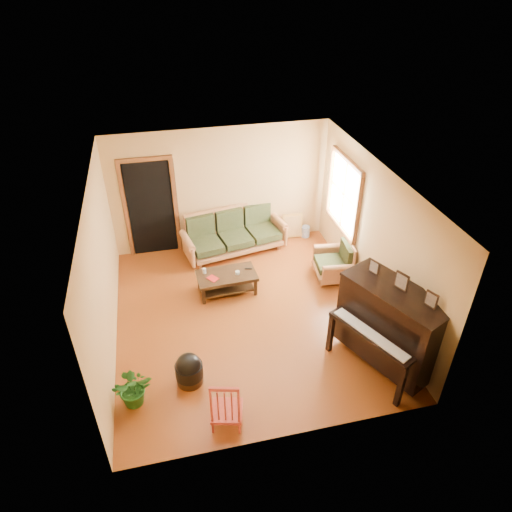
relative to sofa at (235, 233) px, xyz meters
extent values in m
plane|color=#60280C|center=(-0.19, -2.07, -0.46)|extent=(5.00, 5.00, 0.00)
cube|color=black|center=(-1.64, 0.41, 0.57)|extent=(1.08, 0.16, 2.05)
cube|color=white|center=(2.02, -0.77, 1.04)|extent=(0.12, 1.36, 1.46)
cube|color=#A6673D|center=(0.00, 0.00, 0.00)|extent=(2.27, 1.28, 0.92)
cube|color=black|center=(-0.41, -1.32, -0.26)|extent=(1.12, 0.64, 0.40)
cube|color=#A6673D|center=(1.68, -1.32, -0.07)|extent=(0.83, 0.86, 0.78)
cube|color=black|center=(1.68, -3.61, 0.24)|extent=(1.50, 1.82, 1.40)
cylinder|color=black|center=(-1.34, -3.35, -0.26)|extent=(0.54, 0.54, 0.39)
cube|color=maroon|center=(-0.92, -4.17, -0.01)|extent=(0.52, 0.54, 0.89)
cube|color=#BE8E3F|center=(1.37, 0.30, -0.16)|extent=(0.45, 0.12, 0.59)
cylinder|color=#365DA4|center=(1.67, 0.26, -0.33)|extent=(0.22, 0.22, 0.25)
imported|color=#1F5719|center=(-2.13, -3.55, -0.15)|extent=(0.56, 0.49, 0.61)
imported|color=maroon|center=(-0.74, -1.46, -0.05)|extent=(0.24, 0.25, 0.02)
cylinder|color=white|center=(-0.80, -1.20, -0.01)|extent=(0.08, 0.08, 0.11)
cylinder|color=white|center=(-0.21, -1.35, -0.03)|extent=(0.11, 0.11, 0.06)
cube|color=black|center=(0.02, -1.24, -0.05)|extent=(0.14, 0.07, 0.01)
camera|label=1|loc=(-1.43, -8.10, 4.93)|focal=32.00mm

